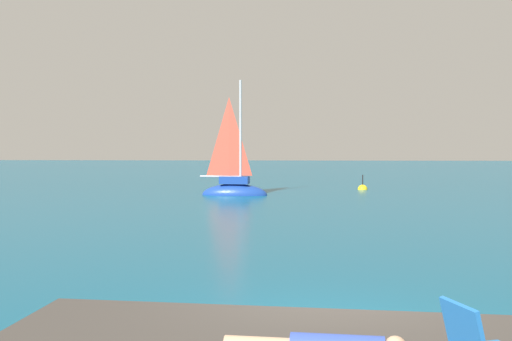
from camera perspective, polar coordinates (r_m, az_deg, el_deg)
The scene contains 3 objects.
ground_plane at distance 8.86m, azimuth 6.82°, elevation -15.07°, with size 160.00×160.00×0.00m, color #0F5675.
sailboat_near at distance 30.56m, azimuth -2.10°, elevation -1.70°, with size 3.52×1.46×6.42m.
marker_buoy at distance 34.67m, azimuth 10.12°, elevation -1.78°, with size 0.56×0.56×1.13m.
Camera 1 is at (-0.64, -8.41, 2.70)m, focal length 41.98 mm.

